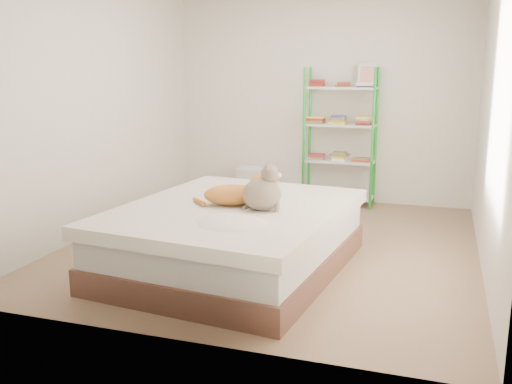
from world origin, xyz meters
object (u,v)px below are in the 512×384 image
at_px(bed, 234,237).
at_px(shelf_unit, 340,134).
at_px(grey_cat, 262,187).
at_px(white_bin, 251,183).
at_px(cardboard_box, 307,207).
at_px(orange_cat, 231,192).

height_order(bed, shelf_unit, shelf_unit).
relative_size(bed, shelf_unit, 1.35).
xyz_separation_m(grey_cat, white_bin, (-0.99, 2.67, -0.54)).
distance_m(grey_cat, shelf_unit, 2.71).
xyz_separation_m(bed, grey_cat, (0.27, -0.07, 0.47)).
relative_size(shelf_unit, cardboard_box, 2.64).
bearing_deg(white_bin, cardboard_box, -44.02).
bearing_deg(orange_cat, bed, -57.35).
distance_m(orange_cat, cardboard_box, 1.73).
xyz_separation_m(bed, white_bin, (-0.72, 2.60, -0.07)).
relative_size(bed, grey_cat, 6.11).
bearing_deg(white_bin, shelf_unit, 1.53).
relative_size(grey_cat, cardboard_box, 0.59).
height_order(grey_cat, white_bin, grey_cat).
bearing_deg(grey_cat, bed, 63.19).
bearing_deg(bed, cardboard_box, 87.18).
xyz_separation_m(bed, shelf_unit, (0.44, 2.63, 0.60)).
xyz_separation_m(shelf_unit, cardboard_box, (-0.18, -0.98, -0.71)).
bearing_deg(bed, shelf_unit, 86.69).
height_order(grey_cat, cardboard_box, grey_cat).
xyz_separation_m(grey_cat, shelf_unit, (0.17, 2.70, 0.13)).
height_order(bed, grey_cat, grey_cat).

